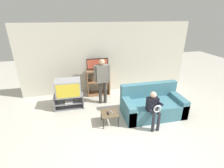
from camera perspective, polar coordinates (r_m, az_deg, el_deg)
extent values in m
plane|color=beige|center=(4.03, 8.30, -22.00)|extent=(18.00, 18.00, 0.00)
cube|color=silver|center=(6.22, -1.60, 8.90)|extent=(6.40, 0.06, 2.60)
cube|color=slate|center=(5.68, -14.63, -7.51)|extent=(0.93, 0.52, 0.02)
cube|color=slate|center=(5.59, -14.83, -5.86)|extent=(0.90, 0.52, 0.02)
cube|color=slate|center=(5.48, -15.07, -3.76)|extent=(0.93, 0.52, 0.02)
cube|color=slate|center=(5.63, -19.44, -6.01)|extent=(0.03, 0.52, 0.44)
cube|color=slate|center=(5.57, -10.21, -5.28)|extent=(0.03, 0.52, 0.44)
cube|color=white|center=(5.52, -14.88, -5.88)|extent=(0.24, 0.28, 0.05)
cube|color=#9E9EA3|center=(5.37, -15.13, -1.20)|extent=(0.78, 0.53, 0.52)
cube|color=yellow|center=(5.12, -15.21, -2.42)|extent=(0.70, 0.01, 0.44)
cube|color=#8E6642|center=(6.11, -8.63, 0.35)|extent=(0.03, 0.42, 0.98)
cube|color=#8E6642|center=(6.21, -1.18, 0.98)|extent=(0.03, 0.42, 0.98)
cube|color=#8E6642|center=(6.34, -4.74, -3.27)|extent=(0.78, 0.42, 0.03)
cube|color=#8E6642|center=(6.13, -4.90, 1.09)|extent=(0.78, 0.42, 0.03)
cube|color=#8E6642|center=(5.98, -5.03, 4.84)|extent=(0.78, 0.42, 0.03)
cube|color=#9E7A4C|center=(6.01, -6.24, 1.86)|extent=(0.18, 0.04, 0.22)
cube|color=black|center=(5.98, -5.06, 5.20)|extent=(0.27, 0.20, 0.04)
cube|color=black|center=(5.92, -5.13, 7.14)|extent=(0.78, 0.04, 0.38)
cube|color=#D8593F|center=(5.90, -5.11, 7.08)|extent=(0.73, 0.01, 0.33)
cube|color=brown|center=(4.55, -0.91, -10.20)|extent=(0.46, 0.46, 0.02)
cylinder|color=black|center=(4.45, -2.99, -13.78)|extent=(0.02, 0.02, 0.33)
cylinder|color=black|center=(4.52, 2.24, -13.12)|extent=(0.02, 0.02, 0.33)
cylinder|color=black|center=(4.78, -3.83, -10.89)|extent=(0.02, 0.02, 0.33)
cylinder|color=black|center=(4.84, 1.01, -10.33)|extent=(0.02, 0.02, 0.33)
cube|color=black|center=(4.50, -1.44, -10.30)|extent=(0.04, 0.15, 0.02)
cube|color=gray|center=(4.57, -0.39, -9.69)|extent=(0.09, 0.15, 0.02)
cube|color=teal|center=(5.12, 14.10, -8.24)|extent=(1.80, 0.95, 0.46)
cube|color=teal|center=(5.20, 12.81, -1.92)|extent=(1.80, 0.20, 0.44)
cube|color=teal|center=(4.81, 5.55, -8.92)|extent=(0.22, 0.95, 0.58)
cube|color=teal|center=(5.47, 21.70, -6.42)|extent=(0.22, 0.95, 0.58)
cylinder|color=#3D3833|center=(5.53, -4.13, -3.11)|extent=(0.11, 0.11, 0.78)
cylinder|color=#3D3833|center=(5.55, -2.44, -2.95)|extent=(0.11, 0.11, 0.78)
cube|color=gray|center=(5.27, -3.45, 3.64)|extent=(0.38, 0.20, 0.59)
cylinder|color=gray|center=(5.24, -5.92, 3.60)|extent=(0.08, 0.08, 0.56)
cylinder|color=gray|center=(5.31, -1.02, 3.98)|extent=(0.08, 0.08, 0.56)
sphere|color=#DBAD89|center=(5.16, -3.56, 7.70)|extent=(0.19, 0.19, 0.19)
cylinder|color=#2D2D38|center=(4.46, 14.25, -13.46)|extent=(0.08, 0.08, 0.46)
cylinder|color=#2D2D38|center=(4.53, 16.00, -13.10)|extent=(0.08, 0.08, 0.46)
cylinder|color=#2D2D38|center=(4.42, 13.75, -9.50)|extent=(0.09, 0.30, 0.09)
cylinder|color=#2D2D38|center=(4.48, 15.50, -9.20)|extent=(0.09, 0.30, 0.09)
cube|color=black|center=(4.49, 13.98, -6.81)|extent=(0.30, 0.17, 0.38)
cylinder|color=black|center=(4.30, 13.17, -7.00)|extent=(0.06, 0.31, 0.14)
cylinder|color=black|center=(4.41, 16.37, -6.52)|extent=(0.06, 0.31, 0.14)
sphere|color=beige|center=(4.36, 14.32, -3.70)|extent=(0.17, 0.17, 0.17)
torus|color=silver|center=(4.26, 15.65, -8.43)|extent=(0.21, 0.04, 0.21)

